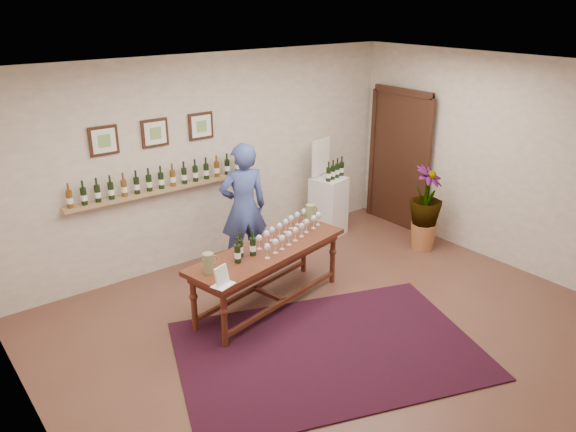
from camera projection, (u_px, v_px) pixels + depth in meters
ground at (332, 328)px, 6.28m from camera, size 6.00×6.00×0.00m
room_shell at (356, 163)px, 8.44m from camera, size 6.00×6.00×6.00m
rug at (328, 350)px, 5.88m from camera, size 3.60×2.97×0.02m
tasting_table at (268, 257)px, 6.53m from camera, size 2.19×1.09×0.74m
table_glasses at (287, 231)px, 6.72m from camera, size 1.35×0.75×0.18m
table_bottles at (243, 245)px, 6.20m from camera, size 0.31×0.22×0.30m
pitcher_left at (208, 263)px, 5.89m from camera, size 0.17×0.17×0.22m
pitcher_right at (310, 213)px, 7.22m from camera, size 0.18×0.18×0.23m
menu_card at (222, 276)px, 5.64m from camera, size 0.26×0.22×0.20m
display_pedestal at (328, 206)px, 8.61m from camera, size 0.56×0.56×0.91m
pedestal_bottles at (335, 168)px, 8.37m from camera, size 0.34×0.17×0.33m
info_sign at (321, 157)px, 8.44m from camera, size 0.43×0.14×0.60m
potted_plant at (426, 208)px, 8.02m from camera, size 0.72×0.72×1.08m
person at (244, 208)px, 7.36m from camera, size 0.73×0.58×1.75m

